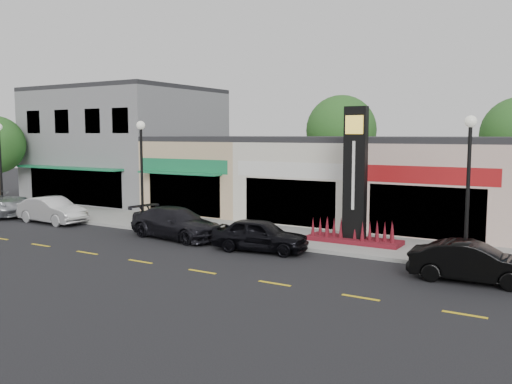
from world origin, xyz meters
TOP-DOWN VIEW (x-y plane):
  - ground at (0.00, 0.00)m, footprint 120.00×120.00m
  - sidewalk at (0.00, 4.35)m, footprint 52.00×4.30m
  - curb at (0.00, 2.10)m, footprint 52.00×0.20m
  - building_grey_2story at (-18.00, 11.48)m, footprint 12.00×10.95m
  - shop_beige at (-8.50, 11.46)m, footprint 7.00×10.85m
  - shop_cream at (-1.50, 11.47)m, footprint 7.00×10.01m
  - shop_pink_w at (5.50, 11.47)m, footprint 7.00×10.01m
  - tree_rear_west at (-4.00, 19.50)m, footprint 5.20×5.20m
  - lamp_west_far at (-20.00, 2.50)m, footprint 0.44×0.44m
  - lamp_west_near at (-8.00, 2.50)m, footprint 0.44×0.44m
  - lamp_east_near at (8.00, 2.50)m, footprint 0.44×0.44m
  - pylon_sign at (3.00, 4.20)m, footprint 4.20×1.30m
  - car_white_van at (-13.64, 1.28)m, footprint 1.67×4.47m
  - car_dark_sedan at (-4.87, 1.44)m, footprint 2.71×5.30m
  - car_black_sedan at (0.02, 1.03)m, footprint 2.26×4.32m
  - car_black_conv at (8.58, 0.60)m, footprint 1.70×4.19m

SIDE VIEW (x-z plane):
  - ground at x=0.00m, z-range 0.00..0.00m
  - sidewalk at x=0.00m, z-range 0.00..0.15m
  - curb at x=0.00m, z-range 0.00..0.15m
  - car_black_conv at x=8.58m, z-range 0.00..1.35m
  - car_black_sedan at x=0.02m, z-range 0.00..1.40m
  - car_white_van at x=-13.64m, z-range 0.00..1.46m
  - car_dark_sedan at x=-4.87m, z-range 0.00..1.47m
  - pylon_sign at x=3.00m, z-range -0.73..5.27m
  - shop_cream at x=-1.50m, z-range 0.00..4.80m
  - shop_pink_w at x=5.50m, z-range 0.00..4.80m
  - shop_beige at x=-8.50m, z-range 0.00..4.80m
  - lamp_west_far at x=-20.00m, z-range 0.74..6.21m
  - lamp_west_near at x=-8.00m, z-range 0.74..6.21m
  - lamp_east_near at x=8.00m, z-range 0.74..6.21m
  - building_grey_2story at x=-18.00m, z-range -0.01..8.29m
  - tree_rear_west at x=-4.00m, z-range 1.30..9.13m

